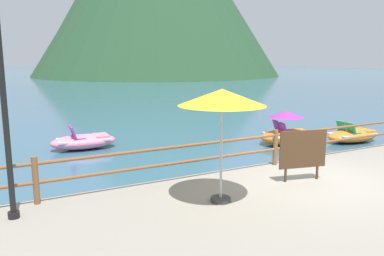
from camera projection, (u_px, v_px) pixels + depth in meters
The scene contains 8 objects.
ground_plane at pixel (52, 87), 43.75m from camera, with size 200.00×200.00×0.00m, color #38607A.
dock_railing at pixel (275, 143), 10.22m from camera, with size 23.92×0.12×0.95m.
lamp_post at pixel (1, 64), 6.41m from camera, with size 0.28×0.28×4.55m.
sign_board at pixel (303, 150), 8.87m from camera, with size 1.16×0.30×1.19m.
beach_umbrella at pixel (222, 99), 7.32m from camera, with size 1.70×1.70×2.24m.
pedal_boat_1 at pixel (352, 135), 14.98m from camera, with size 2.31×1.27×0.82m.
pedal_boat_2 at pixel (84, 141), 13.80m from camera, with size 2.35×1.25×0.86m.
pedal_boat_3 at pixel (288, 133), 14.46m from camera, with size 2.40×1.89×1.26m.
Camera 1 is at (-6.66, -6.21, 3.22)m, focal length 36.14 mm.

